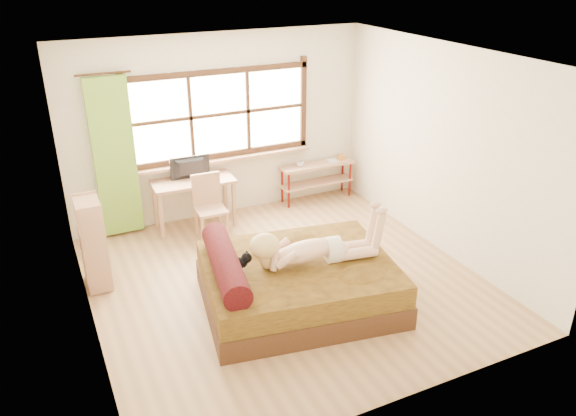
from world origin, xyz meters
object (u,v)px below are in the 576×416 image
pipe_shelf (317,173)px  bookshelf (93,243)px  chair (209,202)px  desk (193,186)px  bed (294,282)px  kitten (235,263)px  woman (313,237)px

pipe_shelf → bookshelf: bookshelf is taller
chair → pipe_shelf: size_ratio=0.75×
desk → bookshelf: 1.85m
bookshelf → chair: bearing=22.8°
desk → chair: bearing=-72.5°
bed → chair: bearing=108.5°
pipe_shelf → bookshelf: size_ratio=1.09×
bookshelf → desk: bearing=34.6°
kitten → desk: 2.34m
kitten → woman: bearing=-0.4°
desk → bed: bearing=-78.0°
woman → chair: size_ratio=1.63×
bed → bookshelf: 2.42m
desk → bookshelf: bearing=-144.1°
bookshelf → bed: bearing=-34.5°
bed → kitten: size_ratio=7.45×
kitten → bookshelf: 1.83m
bed → bookshelf: (-1.97, 1.38, 0.28)m
bed → kitten: 0.77m
chair → bookshelf: bookshelf is taller
kitten → chair: bearing=89.5°
kitten → bookshelf: bearing=144.6°
woman → bookshelf: woman is taller
chair → bookshelf: 1.77m
chair → bookshelf: size_ratio=0.81×
chair → bookshelf: bearing=-155.9°
bed → kitten: bed is taller
kitten → desk: size_ratio=0.27×
desk → pipe_shelf: desk is taller
kitten → desk: (0.24, 2.32, -0.03)m
kitten → chair: (0.34, 1.96, -0.15)m
kitten → bed: bearing=1.6°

